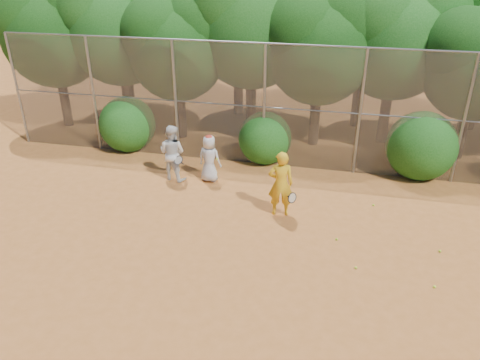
# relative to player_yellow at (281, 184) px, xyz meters

# --- Properties ---
(ground) EXTENTS (80.00, 80.00, 0.00)m
(ground) POSITION_rel_player_yellow_xyz_m (-0.04, -2.85, -0.93)
(ground) COLOR #AB5E26
(ground) RESTS_ON ground
(fence_back) EXTENTS (20.05, 0.09, 4.03)m
(fence_back) POSITION_rel_player_yellow_xyz_m (-0.16, 3.15, 1.12)
(fence_back) COLOR gray
(fence_back) RESTS_ON ground
(tree_0) EXTENTS (4.38, 3.81, 6.00)m
(tree_0) POSITION_rel_player_yellow_xyz_m (-9.48, 5.19, 3.00)
(tree_0) COLOR black
(tree_0) RESTS_ON ground
(tree_1) EXTENTS (4.64, 4.03, 6.35)m
(tree_1) POSITION_rel_player_yellow_xyz_m (-6.98, 5.69, 3.23)
(tree_1) COLOR black
(tree_1) RESTS_ON ground
(tree_2) EXTENTS (3.99, 3.47, 5.47)m
(tree_2) POSITION_rel_player_yellow_xyz_m (-4.49, 4.99, 2.65)
(tree_2) COLOR black
(tree_2) RESTS_ON ground
(tree_3) EXTENTS (4.89, 4.26, 6.70)m
(tree_3) POSITION_rel_player_yellow_xyz_m (-1.98, 5.99, 3.47)
(tree_3) COLOR black
(tree_3) RESTS_ON ground
(tree_4) EXTENTS (4.19, 3.64, 5.73)m
(tree_4) POSITION_rel_player_yellow_xyz_m (0.51, 5.39, 2.83)
(tree_4) COLOR black
(tree_4) RESTS_ON ground
(tree_5) EXTENTS (4.51, 3.92, 6.17)m
(tree_5) POSITION_rel_player_yellow_xyz_m (3.02, 6.19, 3.12)
(tree_5) COLOR black
(tree_5) RESTS_ON ground
(tree_6) EXTENTS (3.86, 3.36, 5.29)m
(tree_6) POSITION_rel_player_yellow_xyz_m (5.51, 5.18, 2.54)
(tree_6) COLOR black
(tree_6) RESTS_ON ground
(tree_9) EXTENTS (4.83, 4.20, 6.62)m
(tree_9) POSITION_rel_player_yellow_xyz_m (-7.98, 7.99, 3.41)
(tree_9) COLOR black
(tree_9) RESTS_ON ground
(tree_10) EXTENTS (5.15, 4.48, 7.06)m
(tree_10) POSITION_rel_player_yellow_xyz_m (-2.97, 8.20, 3.70)
(tree_10) COLOR black
(tree_10) RESTS_ON ground
(tree_11) EXTENTS (4.64, 4.03, 6.35)m
(tree_11) POSITION_rel_player_yellow_xyz_m (2.02, 7.79, 3.23)
(tree_11) COLOR black
(tree_11) RESTS_ON ground
(bush_0) EXTENTS (2.00, 2.00, 2.00)m
(bush_0) POSITION_rel_player_yellow_xyz_m (-6.04, 3.45, 0.07)
(bush_0) COLOR #164F13
(bush_0) RESTS_ON ground
(bush_1) EXTENTS (1.80, 1.80, 1.80)m
(bush_1) POSITION_rel_player_yellow_xyz_m (-1.04, 3.45, -0.03)
(bush_1) COLOR #164F13
(bush_1) RESTS_ON ground
(bush_2) EXTENTS (2.20, 2.20, 2.20)m
(bush_2) POSITION_rel_player_yellow_xyz_m (3.96, 3.45, 0.17)
(bush_2) COLOR #164F13
(bush_2) RESTS_ON ground
(player_yellow) EXTENTS (0.86, 0.63, 1.86)m
(player_yellow) POSITION_rel_player_yellow_xyz_m (0.00, 0.00, 0.00)
(player_yellow) COLOR gold
(player_yellow) RESTS_ON ground
(player_teen) EXTENTS (0.80, 0.59, 1.53)m
(player_teen) POSITION_rel_player_yellow_xyz_m (-2.44, 1.55, -0.17)
(player_teen) COLOR silver
(player_teen) RESTS_ON ground
(player_white) EXTENTS (1.00, 0.88, 1.78)m
(player_white) POSITION_rel_player_yellow_xyz_m (-3.60, 1.42, -0.04)
(player_white) COLOR silver
(player_white) RESTS_ON ground
(ball_0) EXTENTS (0.07, 0.07, 0.07)m
(ball_0) POSITION_rel_player_yellow_xyz_m (1.60, -0.98, -0.90)
(ball_0) COLOR #BCDF28
(ball_0) RESTS_ON ground
(ball_1) EXTENTS (0.07, 0.07, 0.07)m
(ball_1) POSITION_rel_player_yellow_xyz_m (4.06, -0.94, -0.90)
(ball_1) COLOR #BCDF28
(ball_1) RESTS_ON ground
(ball_2) EXTENTS (0.07, 0.07, 0.07)m
(ball_2) POSITION_rel_player_yellow_xyz_m (2.08, -2.06, -0.90)
(ball_2) COLOR #BCDF28
(ball_2) RESTS_ON ground
(ball_3) EXTENTS (0.07, 0.07, 0.07)m
(ball_3) POSITION_rel_player_yellow_xyz_m (3.75, -2.37, -0.90)
(ball_3) COLOR #BCDF28
(ball_3) RESTS_ON ground
(ball_4) EXTENTS (0.07, 0.07, 0.07)m
(ball_4) POSITION_rel_player_yellow_xyz_m (2.55, 1.00, -0.90)
(ball_4) COLOR #BCDF28
(ball_4) RESTS_ON ground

